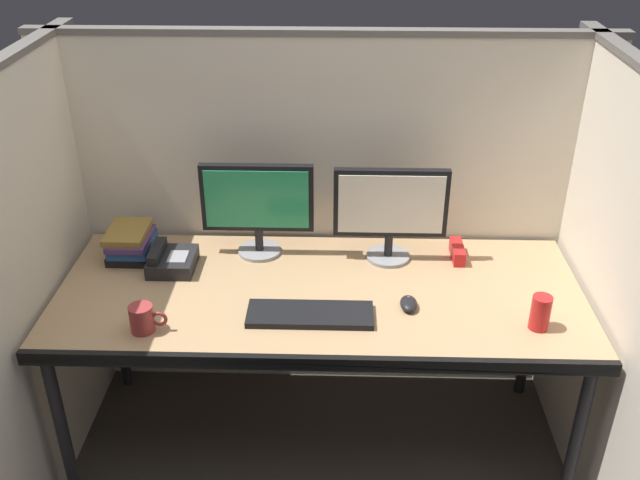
{
  "coord_description": "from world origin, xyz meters",
  "views": [
    {
      "loc": [
        0.07,
        -1.85,
        2.13
      ],
      "look_at": [
        0.0,
        0.35,
        0.92
      ],
      "focal_mm": 39.65,
      "sensor_mm": 36.0,
      "label": 1
    }
  ],
  "objects_px": {
    "desk_phone": "(171,261)",
    "monitor_left": "(257,203)",
    "desk": "(319,303)",
    "coffee_mug": "(143,319)",
    "keyboard_main": "(310,315)",
    "computer_mouse": "(409,304)",
    "book_stack": "(131,242)",
    "monitor_right": "(391,208)",
    "red_stapler": "(457,252)",
    "soda_can": "(540,313)"
  },
  "relations": [
    {
      "from": "desk_phone",
      "to": "monitor_left",
      "type": "bearing_deg",
      "value": 21.94
    },
    {
      "from": "desk",
      "to": "coffee_mug",
      "type": "bearing_deg",
      "value": -156.46
    },
    {
      "from": "keyboard_main",
      "to": "computer_mouse",
      "type": "relative_size",
      "value": 4.48
    },
    {
      "from": "desk",
      "to": "coffee_mug",
      "type": "relative_size",
      "value": 15.08
    },
    {
      "from": "desk",
      "to": "desk_phone",
      "type": "relative_size",
      "value": 10.0
    },
    {
      "from": "keyboard_main",
      "to": "coffee_mug",
      "type": "distance_m",
      "value": 0.56
    },
    {
      "from": "book_stack",
      "to": "desk_phone",
      "type": "height_order",
      "value": "book_stack"
    },
    {
      "from": "desk",
      "to": "computer_mouse",
      "type": "relative_size",
      "value": 19.79
    },
    {
      "from": "monitor_right",
      "to": "red_stapler",
      "type": "bearing_deg",
      "value": 1.97
    },
    {
      "from": "book_stack",
      "to": "monitor_left",
      "type": "bearing_deg",
      "value": 4.24
    },
    {
      "from": "keyboard_main",
      "to": "soda_can",
      "type": "xyz_separation_m",
      "value": [
        0.76,
        -0.04,
        0.05
      ]
    },
    {
      "from": "book_stack",
      "to": "desk_phone",
      "type": "bearing_deg",
      "value": -28.01
    },
    {
      "from": "monitor_right",
      "to": "book_stack",
      "type": "distance_m",
      "value": 1.02
    },
    {
      "from": "desk",
      "to": "book_stack",
      "type": "height_order",
      "value": "book_stack"
    },
    {
      "from": "monitor_left",
      "to": "red_stapler",
      "type": "bearing_deg",
      "value": -1.4
    },
    {
      "from": "desk",
      "to": "coffee_mug",
      "type": "height_order",
      "value": "coffee_mug"
    },
    {
      "from": "monitor_left",
      "to": "coffee_mug",
      "type": "bearing_deg",
      "value": -121.78
    },
    {
      "from": "book_stack",
      "to": "coffee_mug",
      "type": "relative_size",
      "value": 1.76
    },
    {
      "from": "computer_mouse",
      "to": "desk_phone",
      "type": "xyz_separation_m",
      "value": [
        -0.88,
        0.24,
        0.02
      ]
    },
    {
      "from": "monitor_left",
      "to": "desk_phone",
      "type": "height_order",
      "value": "monitor_left"
    },
    {
      "from": "computer_mouse",
      "to": "desk_phone",
      "type": "bearing_deg",
      "value": 164.76
    },
    {
      "from": "desk",
      "to": "monitor_left",
      "type": "bearing_deg",
      "value": 131.32
    },
    {
      "from": "keyboard_main",
      "to": "book_stack",
      "type": "relative_size",
      "value": 1.93
    },
    {
      "from": "desk",
      "to": "desk_phone",
      "type": "distance_m",
      "value": 0.59
    },
    {
      "from": "desk",
      "to": "book_stack",
      "type": "bearing_deg",
      "value": 161.92
    },
    {
      "from": "keyboard_main",
      "to": "desk_phone",
      "type": "relative_size",
      "value": 2.26
    },
    {
      "from": "coffee_mug",
      "to": "red_stapler",
      "type": "relative_size",
      "value": 0.84
    },
    {
      "from": "monitor_right",
      "to": "desk",
      "type": "bearing_deg",
      "value": -135.95
    },
    {
      "from": "desk_phone",
      "to": "book_stack",
      "type": "bearing_deg",
      "value": 151.99
    },
    {
      "from": "monitor_right",
      "to": "keyboard_main",
      "type": "bearing_deg",
      "value": -125.04
    },
    {
      "from": "computer_mouse",
      "to": "soda_can",
      "type": "relative_size",
      "value": 0.79
    },
    {
      "from": "keyboard_main",
      "to": "book_stack",
      "type": "xyz_separation_m",
      "value": [
        -0.72,
        0.4,
        0.05
      ]
    },
    {
      "from": "computer_mouse",
      "to": "desk",
      "type": "bearing_deg",
      "value": 163.86
    },
    {
      "from": "desk",
      "to": "soda_can",
      "type": "distance_m",
      "value": 0.77
    },
    {
      "from": "monitor_left",
      "to": "red_stapler",
      "type": "xyz_separation_m",
      "value": [
        0.77,
        -0.02,
        -0.19
      ]
    },
    {
      "from": "red_stapler",
      "to": "soda_can",
      "type": "relative_size",
      "value": 1.23
    },
    {
      "from": "monitor_left",
      "to": "red_stapler",
      "type": "distance_m",
      "value": 0.8
    },
    {
      "from": "desk",
      "to": "soda_can",
      "type": "height_order",
      "value": "soda_can"
    },
    {
      "from": "monitor_right",
      "to": "desk_phone",
      "type": "bearing_deg",
      "value": -173.0
    },
    {
      "from": "book_stack",
      "to": "red_stapler",
      "type": "relative_size",
      "value": 1.48
    },
    {
      "from": "monitor_right",
      "to": "book_stack",
      "type": "height_order",
      "value": "monitor_right"
    },
    {
      "from": "soda_can",
      "to": "desk_phone",
      "type": "bearing_deg",
      "value": 165.16
    },
    {
      "from": "computer_mouse",
      "to": "soda_can",
      "type": "bearing_deg",
      "value": -13.98
    },
    {
      "from": "keyboard_main",
      "to": "coffee_mug",
      "type": "relative_size",
      "value": 3.41
    },
    {
      "from": "red_stapler",
      "to": "book_stack",
      "type": "bearing_deg",
      "value": -179.19
    },
    {
      "from": "desk",
      "to": "book_stack",
      "type": "distance_m",
      "value": 0.79
    },
    {
      "from": "keyboard_main",
      "to": "red_stapler",
      "type": "relative_size",
      "value": 2.87
    },
    {
      "from": "soda_can",
      "to": "desk_phone",
      "type": "relative_size",
      "value": 0.64
    },
    {
      "from": "computer_mouse",
      "to": "soda_can",
      "type": "xyz_separation_m",
      "value": [
        0.42,
        -0.11,
        0.04
      ]
    },
    {
      "from": "desk",
      "to": "computer_mouse",
      "type": "xyz_separation_m",
      "value": [
        0.31,
        -0.09,
        0.07
      ]
    }
  ]
}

